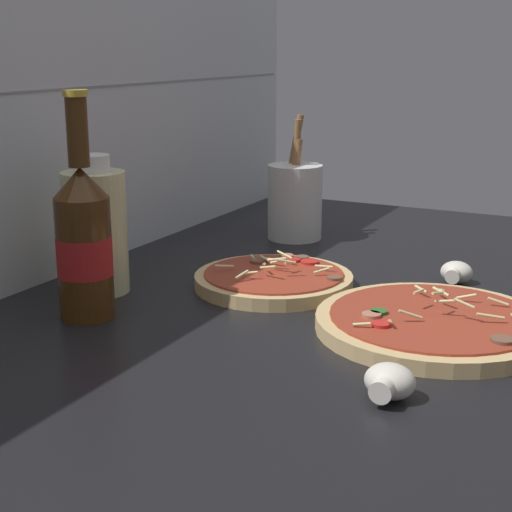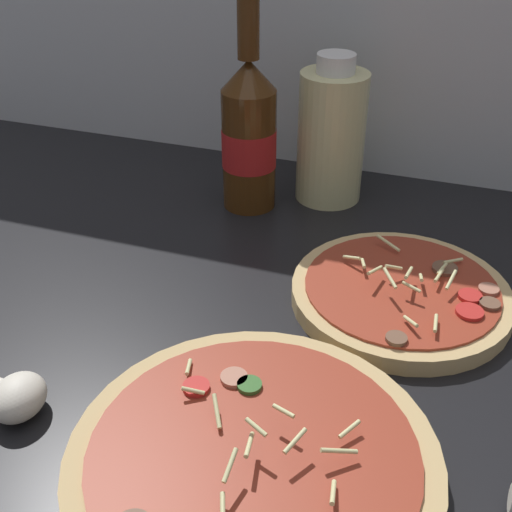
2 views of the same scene
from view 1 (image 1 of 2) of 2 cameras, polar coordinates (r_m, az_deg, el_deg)
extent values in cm
cube|color=black|center=(95.06, 5.11, -6.50)|extent=(160.00, 90.00, 2.50)
cube|color=silver|center=(113.49, -16.80, 11.36)|extent=(160.00, 1.00, 60.00)
cube|color=gray|center=(113.11, -16.59, 11.37)|extent=(156.80, 0.16, 0.30)
cylinder|color=tan|center=(97.70, 12.81, -4.87)|extent=(28.75, 28.75, 1.84)
cylinder|color=#9E3823|center=(97.35, 12.85, -4.27)|extent=(25.30, 25.30, 0.30)
cylinder|color=brown|center=(90.66, 17.50, -5.83)|extent=(2.70, 2.70, 0.40)
cylinder|color=#B7755B|center=(95.25, 8.39, -4.26)|extent=(2.35, 2.35, 0.40)
cylinder|color=red|center=(92.32, 9.08, -4.92)|extent=(2.30, 2.30, 0.40)
cylinder|color=#336628|center=(96.52, 8.92, -4.02)|extent=(2.13, 2.13, 0.40)
cylinder|color=beige|center=(95.47, 14.91, -3.35)|extent=(0.37, 2.54, 1.08)
cylinder|color=beige|center=(102.78, 15.07, -2.85)|extent=(0.73, 2.51, 1.03)
cylinder|color=beige|center=(96.55, 13.62, -3.21)|extent=(0.75, 2.59, 0.72)
cylinder|color=beige|center=(91.44, 7.71, -4.93)|extent=(0.93, 2.13, 0.62)
cylinder|color=beige|center=(95.92, 16.68, -4.20)|extent=(1.54, 3.14, 0.77)
cylinder|color=beige|center=(92.02, 9.71, -4.68)|extent=(1.95, 1.04, 0.97)
cylinder|color=beige|center=(102.97, 13.26, -2.43)|extent=(2.70, 1.74, 1.13)
cylinder|color=beige|center=(96.69, 13.07, -2.64)|extent=(1.99, 1.12, 0.66)
cylinder|color=beige|center=(102.21, 17.19, -3.17)|extent=(0.85, 2.64, 1.04)
cylinder|color=beige|center=(98.67, 11.73, -2.54)|extent=(1.96, 0.99, 0.41)
cylinder|color=beige|center=(103.87, 11.91, -2.37)|extent=(1.47, 2.05, 0.65)
cylinder|color=beige|center=(94.05, 11.16, -4.19)|extent=(1.76, 2.65, 1.29)
cylinder|color=beige|center=(99.64, 13.30, -2.54)|extent=(1.30, 2.43, 0.82)
cylinder|color=tan|center=(112.50, 1.29, -1.81)|extent=(22.74, 22.74, 1.88)
cylinder|color=#9E3823|center=(112.19, 1.29, -1.28)|extent=(20.01, 20.01, 0.30)
cylinder|color=brown|center=(109.37, 5.70, -1.60)|extent=(2.02, 2.02, 0.40)
cylinder|color=#B7755B|center=(120.28, 2.24, 0.01)|extent=(2.07, 2.07, 0.40)
cylinder|color=brown|center=(119.47, 3.38, -0.11)|extent=(2.06, 2.06, 0.40)
cylinder|color=red|center=(117.10, 3.92, -0.43)|extent=(2.70, 2.70, 0.40)
cylinder|color=red|center=(118.04, 2.69, -0.29)|extent=(2.38, 2.38, 0.40)
cylinder|color=brown|center=(117.35, 0.20, -0.36)|extent=(2.71, 2.71, 0.40)
cylinder|color=beige|center=(113.07, 4.97, -0.76)|extent=(0.49, 2.72, 0.48)
cylinder|color=beige|center=(110.86, 4.79, -1.06)|extent=(1.66, 2.01, 0.88)
cylinder|color=beige|center=(113.55, 1.50, -0.41)|extent=(0.64, 1.99, 0.91)
cylinder|color=beige|center=(109.61, 2.19, -0.38)|extent=(1.90, 2.49, 0.90)
cylinder|color=beige|center=(111.20, 0.59, -0.60)|extent=(1.86, 1.34, 0.96)
cylinder|color=beige|center=(118.48, -0.23, -0.07)|extent=(2.07, 1.69, 0.39)
cylinder|color=beige|center=(112.76, -2.34, -0.74)|extent=(3.01, 1.85, 0.93)
cylinder|color=beige|center=(115.67, 1.25, -0.25)|extent=(0.89, 2.95, 0.65)
cylinder|color=beige|center=(116.04, 2.11, 0.09)|extent=(0.96, 2.80, 1.00)
cylinder|color=beige|center=(116.46, 0.64, -0.17)|extent=(1.00, 1.95, 0.68)
cylinder|color=beige|center=(111.84, 2.50, -0.49)|extent=(2.05, 1.01, 0.63)
cylinder|color=beige|center=(107.85, -1.03, -1.35)|extent=(2.16, 1.29, 1.04)
cylinder|color=beige|center=(111.96, 1.55, -0.23)|extent=(0.62, 3.20, 1.08)
cylinder|color=beige|center=(109.02, 0.89, -0.82)|extent=(1.28, 3.00, 1.10)
cylinder|color=beige|center=(108.74, -0.39, -1.22)|extent=(0.95, 2.03, 0.65)
cylinder|color=#47280F|center=(100.64, -12.35, -0.17)|extent=(6.92, 6.92, 15.52)
cone|color=#47280F|center=(98.61, -12.66, 5.25)|extent=(6.92, 6.92, 3.79)
cylinder|color=#47280F|center=(97.79, -12.87, 8.78)|extent=(2.63, 2.63, 8.42)
cylinder|color=gold|center=(97.43, -13.03, 11.47)|extent=(3.02, 3.02, 0.80)
cylinder|color=red|center=(100.56, -12.36, 0.00)|extent=(6.99, 6.99, 4.97)
cylinder|color=beige|center=(110.92, -11.58, 1.68)|extent=(8.77, 8.77, 17.00)
cylinder|color=white|center=(109.14, -11.84, 6.61)|extent=(4.82, 4.82, 2.32)
cylinder|color=white|center=(116.10, 14.17, -1.38)|extent=(2.11, 2.11, 2.11)
ellipsoid|color=silver|center=(117.86, 14.38, -1.15)|extent=(3.98, 4.68, 3.28)
cylinder|color=white|center=(77.00, 9.25, -9.53)|extent=(2.31, 2.31, 2.31)
ellipsoid|color=silver|center=(78.80, 9.72, -8.96)|extent=(4.37, 5.14, 3.60)
cylinder|color=silver|center=(140.08, 2.84, 3.95)|extent=(9.68, 9.68, 13.27)
cylinder|color=olive|center=(139.35, 2.89, 6.65)|extent=(1.82, 2.32, 15.92)
cylinder|color=olive|center=(139.55, 2.91, 5.96)|extent=(1.55, 2.53, 12.55)
cylinder|color=olive|center=(141.23, 2.65, 6.91)|extent=(3.48, 4.01, 16.52)
camera|label=2|loc=(1.01, 33.91, 16.58)|focal=45.00mm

